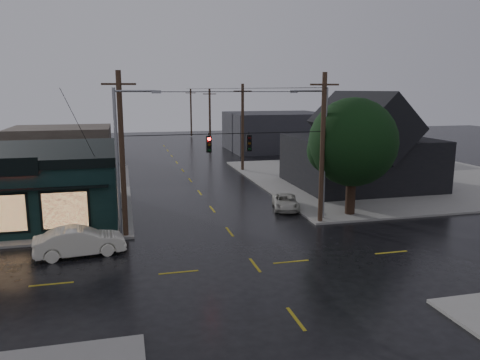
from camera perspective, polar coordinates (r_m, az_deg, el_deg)
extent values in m
plane|color=black|center=(24.87, 1.84, -10.34)|extent=(160.00, 160.00, 0.00)
cube|color=gray|center=(50.63, 17.62, 0.27)|extent=(28.00, 28.00, 0.15)
cube|color=black|center=(45.21, 14.36, 2.20)|extent=(12.00, 11.00, 4.50)
cylinder|color=black|center=(34.65, 13.35, -0.94)|extent=(0.70, 0.70, 3.81)
sphere|color=black|center=(34.14, 13.60, 4.52)|extent=(6.31, 6.31, 6.31)
cylinder|color=black|center=(29.60, -1.55, 5.67)|extent=(13.00, 0.04, 0.04)
cube|color=#3A302A|center=(63.11, -20.96, 4.05)|extent=(12.00, 10.00, 4.40)
cube|color=#2A2B30|center=(71.17, 4.35, 5.94)|extent=(14.00, 12.00, 5.60)
imported|color=silver|center=(27.47, -18.94, -7.10)|extent=(5.01, 2.31, 1.59)
imported|color=#B5B3A7|center=(36.03, 5.57, -2.69)|extent=(2.73, 4.28, 1.10)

